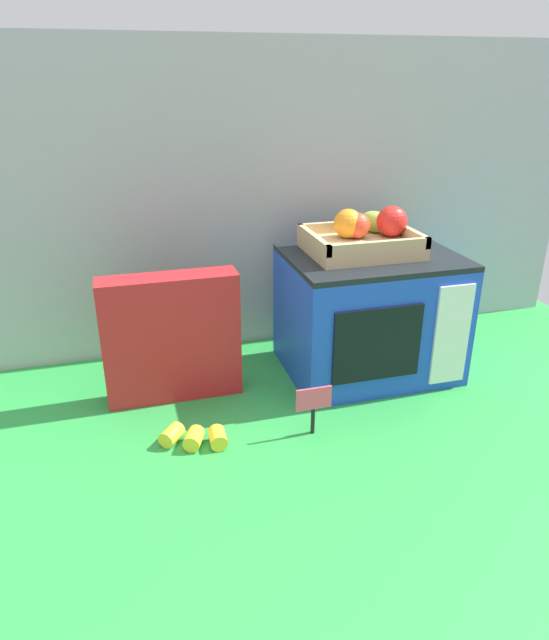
{
  "coord_description": "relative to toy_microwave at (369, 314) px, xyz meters",
  "views": [
    {
      "loc": [
        -0.37,
        -1.06,
        0.64
      ],
      "look_at": [
        -0.06,
        0.03,
        0.15
      ],
      "focal_mm": 32.13,
      "sensor_mm": 36.0,
      "label": 1
    }
  ],
  "objects": [
    {
      "name": "cookie_set_box",
      "position": [
        -0.45,
        -0.0,
        -0.0
      ],
      "size": [
        0.28,
        0.07,
        0.27
      ],
      "color": "red",
      "rests_on": "ground"
    },
    {
      "name": "toy_microwave",
      "position": [
        0.0,
        0.0,
        0.0
      ],
      "size": [
        0.37,
        0.29,
        0.28
      ],
      "color": "blue",
      "rests_on": "ground"
    },
    {
      "name": "food_groups_crate",
      "position": [
        -0.01,
        0.03,
        0.17
      ],
      "size": [
        0.23,
        0.21,
        0.09
      ],
      "color": "tan",
      "rests_on": "toy_microwave"
    },
    {
      "name": "loose_toy_banana",
      "position": [
        -0.43,
        -0.19,
        -0.12
      ],
      "size": [
        0.13,
        0.08,
        0.03
      ],
      "color": "yellow",
      "rests_on": "ground"
    },
    {
      "name": "display_back_panel",
      "position": [
        -0.16,
        0.23,
        0.22
      ],
      "size": [
        1.61,
        0.03,
        0.72
      ],
      "primitive_type": "cube",
      "color": "#A0A3A8",
      "rests_on": "ground"
    },
    {
      "name": "ground_plane",
      "position": [
        -0.16,
        -0.03,
        -0.14
      ],
      "size": [
        1.7,
        1.7,
        0.0
      ],
      "primitive_type": "plane",
      "color": "green",
      "rests_on": "ground"
    },
    {
      "name": "price_sign",
      "position": [
        -0.21,
        -0.22,
        -0.07
      ],
      "size": [
        0.07,
        0.01,
        0.1
      ],
      "color": "black",
      "rests_on": "ground"
    }
  ]
}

